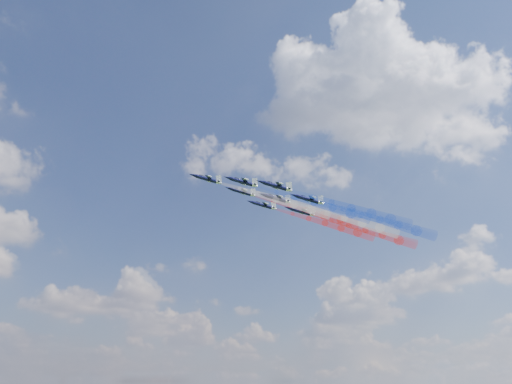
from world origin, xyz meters
TOP-DOWN VIEW (x-y plane):
  - jet_lead at (-18.14, 5.33)m, footprint 14.11×13.25m
  - trail_lead at (0.89, -5.40)m, footprint 32.33×20.84m
  - jet_inner_left at (-12.60, -6.05)m, footprint 14.11×13.25m
  - trail_inner_left at (6.43, -16.78)m, footprint 32.33×20.84m
  - jet_inner_right at (-2.92, 7.80)m, footprint 14.11×13.25m
  - trail_inner_right at (16.11, -2.93)m, footprint 32.33×20.84m
  - jet_outer_left at (-9.83, -18.58)m, footprint 14.11×13.25m
  - trail_outer_left at (9.19, -29.31)m, footprint 32.33×20.84m
  - jet_center_third at (0.83, -5.52)m, footprint 14.11×13.25m
  - trail_center_third at (19.85, -16.25)m, footprint 32.33×20.84m
  - jet_outer_right at (8.41, 11.01)m, footprint 14.11×13.25m
  - trail_outer_right at (27.44, 0.28)m, footprint 32.33×20.84m
  - jet_rear_left at (4.02, -16.90)m, footprint 14.11×13.25m
  - trail_rear_left at (23.05, -27.63)m, footprint 32.33×20.84m
  - jet_rear_right at (14.41, -1.84)m, footprint 14.11×13.25m
  - trail_rear_right at (33.44, -12.57)m, footprint 32.33×20.84m

SIDE VIEW (x-z plane):
  - trail_rear_left at x=23.05m, z-range 108.50..121.28m
  - trail_outer_left at x=9.19m, z-range 109.35..122.14m
  - trail_rear_right at x=33.44m, z-range 110.16..122.94m
  - trail_center_third at x=19.85m, z-range 111.13..123.92m
  - trail_inner_left at x=6.43m, z-range 113.57..126.36m
  - jet_rear_left at x=4.02m, z-range 117.12..123.84m
  - trail_outer_right at x=27.44m, z-range 114.42..127.21m
  - jet_outer_left at x=-9.83m, z-range 117.98..124.69m
  - jet_rear_right at x=14.41m, z-range 118.78..125.50m
  - trail_inner_right at x=16.11m, z-range 116.12..128.90m
  - trail_lead at x=0.89m, z-range 116.59..129.38m
  - jet_center_third at x=0.83m, z-range 119.76..126.47m
  - jet_inner_left at x=-12.60m, z-range 122.20..128.91m
  - jet_outer_right at x=8.41m, z-range 123.05..129.76m
  - jet_inner_right at x=-2.92m, z-range 124.74..131.46m
  - jet_lead at x=-18.14m, z-range 125.22..131.93m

